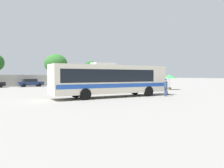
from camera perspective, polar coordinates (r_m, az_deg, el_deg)
name	(u,v)px	position (r m, az deg, el deg)	size (l,w,h in m)	color
ground_plane	(68,91)	(30.92, -11.54, -1.81)	(300.00, 300.00, 0.00)	gray
perimeter_wall	(34,80)	(47.50, -19.94, 0.89)	(80.00, 0.30, 2.28)	#B2AD9E
coach_bus_cream_blue	(110,79)	(21.64, -0.48, 1.36)	(12.31, 3.70, 3.42)	silver
attendant_by_bus_door	(166,87)	(23.23, 13.96, -0.65)	(0.38, 0.38, 1.79)	#33476B
vendor_umbrella_near_gate_green	(169,77)	(33.95, 14.83, 1.84)	(2.03, 2.03, 2.30)	gray
parked_car_third_dark_blue	(31,83)	(44.62, -20.65, 0.37)	(4.59, 2.02, 1.51)	navy
roadside_tree_midright	(56,64)	(55.30, -14.55, 5.17)	(5.57, 5.57, 7.41)	brown
roadside_tree_right	(91,68)	(56.50, -5.48, 4.34)	(3.87, 3.87, 5.88)	brown
traffic_cone_on_apron	(167,92)	(25.34, 14.29, -2.02)	(0.36, 0.36, 0.64)	black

